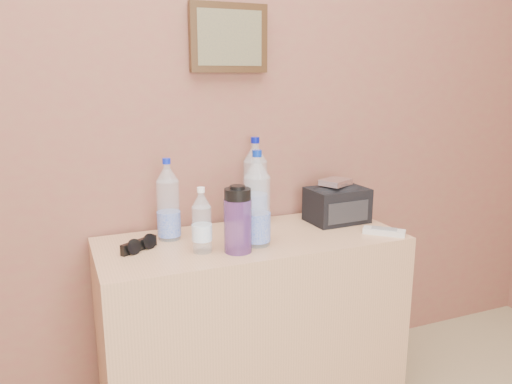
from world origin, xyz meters
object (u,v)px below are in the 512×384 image
pet_small (202,224)px  ac_remote (384,232)px  sunglasses (139,245)px  pet_large_d (257,204)px  nalgene_bottle (238,220)px  pet_large_c (255,186)px  toiletry_bag (337,203)px  dresser (252,324)px  foil_packet (336,182)px  pet_large_b (168,204)px

pet_small → ac_remote: size_ratio=1.45×
pet_small → sunglasses: bearing=154.4°
pet_large_d → nalgene_bottle: (-0.09, -0.04, -0.04)m
pet_large_c → toiletry_bag: (0.31, -0.11, -0.07)m
dresser → foil_packet: size_ratio=10.27×
pet_large_d → ac_remote: bearing=-8.8°
foil_packet → ac_remote: bearing=-64.7°
sunglasses → toiletry_bag: bearing=-28.7°
dresser → pet_small: size_ratio=4.99×
pet_large_b → toiletry_bag: size_ratio=1.28×
dresser → sunglasses: size_ratio=7.62×
pet_large_b → pet_large_c: pet_large_c is taller
nalgene_bottle → ac_remote: 0.58m
dresser → pet_large_b: (-0.28, 0.10, 0.47)m
sunglasses → ac_remote: bearing=-42.9°
pet_small → sunglasses: (-0.19, 0.09, -0.08)m
pet_large_c → foil_packet: bearing=-23.1°
pet_large_d → pet_small: (-0.20, 0.00, -0.05)m
pet_large_b → ac_remote: (0.75, -0.25, -0.12)m
pet_large_b → pet_small: size_ratio=1.33×
pet_small → pet_large_b: bearing=111.8°
pet_large_c → foil_packet: (0.29, -0.12, 0.02)m
pet_small → nalgene_bottle: size_ratio=0.98×
pet_large_d → toiletry_bag: (0.41, 0.14, -0.07)m
dresser → toiletry_bag: size_ratio=4.82×
sunglasses → toiletry_bag: 0.80m
pet_small → ac_remote: bearing=-6.4°
toiletry_bag → nalgene_bottle: bearing=-162.2°
pet_large_c → toiletry_bag: pet_large_c is taller
pet_large_d → foil_packet: (0.39, 0.13, 0.02)m
pet_large_b → nalgene_bottle: pet_large_b is taller
dresser → pet_large_c: pet_large_c is taller
nalgene_bottle → foil_packet: bearing=19.5°
pet_large_b → pet_small: pet_large_b is taller
pet_large_b → sunglasses: bearing=-145.6°
pet_large_c → pet_large_d: bearing=-111.0°
pet_small → toiletry_bag: (0.60, 0.14, -0.02)m
sunglasses → toiletry_bag: toiletry_bag is taller
ac_remote → toiletry_bag: size_ratio=0.66×
dresser → pet_large_c: 0.53m
sunglasses → foil_packet: size_ratio=1.35×
pet_large_b → ac_remote: bearing=-18.7°
dresser → toiletry_bag: toiletry_bag is taller
nalgene_bottle → pet_large_d: bearing=26.0°
toiletry_bag → dresser: bearing=-173.1°
pet_small → nalgene_bottle: nalgene_bottle is taller
pet_large_c → nalgene_bottle: 0.35m
toiletry_bag → sunglasses: bearing=-179.2°
nalgene_bottle → sunglasses: size_ratio=1.57×
pet_small → sunglasses: 0.23m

